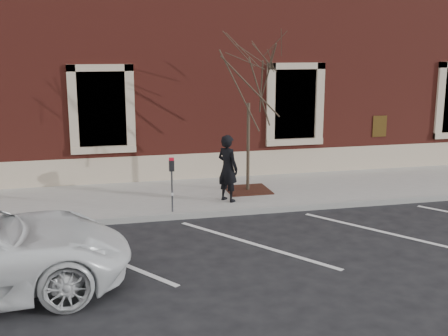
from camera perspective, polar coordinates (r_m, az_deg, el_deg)
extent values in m
plane|color=#28282B|center=(14.37, 0.55, -4.79)|extent=(120.00, 120.00, 0.00)
cube|color=#B8B3AD|center=(15.99, -0.95, -2.72)|extent=(40.00, 3.50, 0.15)
cube|color=#9E9E99|center=(14.30, 0.60, -4.56)|extent=(40.00, 0.12, 0.15)
cube|color=maroon|center=(21.33, -4.51, 11.71)|extent=(40.00, 8.50, 8.00)
cube|color=#C3B095|center=(17.57, -2.20, 0.25)|extent=(40.00, 0.06, 0.80)
cube|color=black|center=(17.08, -12.31, 5.92)|extent=(1.40, 0.30, 2.20)
cube|color=#C3B095|center=(17.08, -12.11, 1.85)|extent=(1.90, 0.20, 0.20)
cube|color=black|center=(18.20, 7.05, 6.49)|extent=(1.40, 0.30, 2.20)
cube|color=#C3B095|center=(18.20, 7.13, 2.68)|extent=(1.90, 0.20, 0.20)
imported|color=black|center=(14.89, 0.38, -0.02)|extent=(0.72, 0.78, 1.79)
cylinder|color=#595B60|center=(14.04, -5.30, -2.40)|extent=(0.05, 0.05, 1.05)
cube|color=black|center=(13.88, -5.35, 0.23)|extent=(0.13, 0.09, 0.27)
cube|color=red|center=(13.85, -5.36, 0.90)|extent=(0.12, 0.09, 0.06)
cube|color=white|center=(14.00, -5.26, -2.66)|extent=(0.05, 0.00, 0.07)
cube|color=#401E14|center=(16.17, 2.43, -2.23)|extent=(1.22, 1.22, 0.03)
cylinder|color=#423128|center=(15.90, 2.47, 2.10)|extent=(0.09, 0.09, 2.51)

